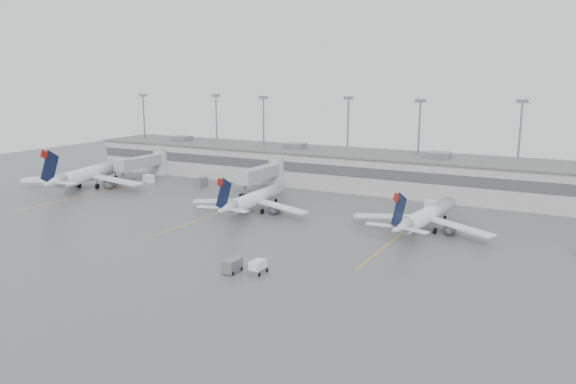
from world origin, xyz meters
The scene contains 18 objects.
ground centered at (0.00, 0.00, 0.00)m, with size 260.00×260.00×0.00m, color #515154.
terminal centered at (-0.01, 57.98, 4.17)m, with size 152.00×17.00×9.45m.
light_masts centered at (0.00, 63.75, 12.03)m, with size 142.40×8.00×20.60m.
jet_bridge_left centered at (-55.50, 45.72, 3.87)m, with size 4.00×17.20×7.00m.
jet_bridge_right centered at (-20.50, 45.72, 3.87)m, with size 4.00×17.20×7.00m.
stand_markings centered at (0.00, 24.00, 0.01)m, with size 105.25×40.00×0.01m.
jet_far_left centered at (-57.84, 27.59, 3.39)m, with size 29.07×33.03×10.92m.
jet_mid_left centered at (-11.51, 25.37, 2.72)m, with size 24.07×27.04×8.74m.
jet_mid_right centered at (20.61, 27.54, 2.71)m, with size 23.90×26.94×8.73m.
baggage_tug centered at (6.64, -3.27, 0.68)m, with size 1.78×2.72×1.75m.
baggage_cart centered at (3.44, -4.47, 0.94)m, with size 1.63×2.83×1.81m.
gse_uld_a centered at (-50.69, 39.62, 0.94)m, with size 2.66×1.77×1.88m, color white.
gse_uld_b centered at (-13.34, 35.63, 0.78)m, with size 2.21×1.47×1.57m, color white.
gse_uld_c centered at (17.93, 42.88, 0.94)m, with size 2.66×1.77×1.88m, color white.
gse_loader centered at (-36.07, 40.97, 1.05)m, with size 2.10×3.36×2.10m, color slate.
cone_a centered at (-51.39, 31.23, 0.32)m, with size 0.41×0.41×0.65m, color #FE5A05.
cone_b centered at (-21.41, 39.30, 0.34)m, with size 0.43×0.43×0.69m, color #FE5A05.
cone_c centered at (12.12, 33.98, 0.38)m, with size 0.47×0.47×0.75m, color #FE5A05.
Camera 1 is at (43.33, -62.97, 25.30)m, focal length 35.00 mm.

